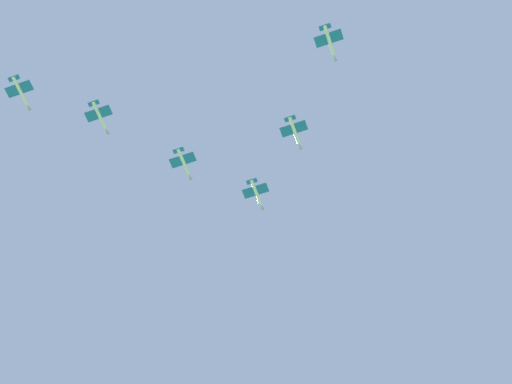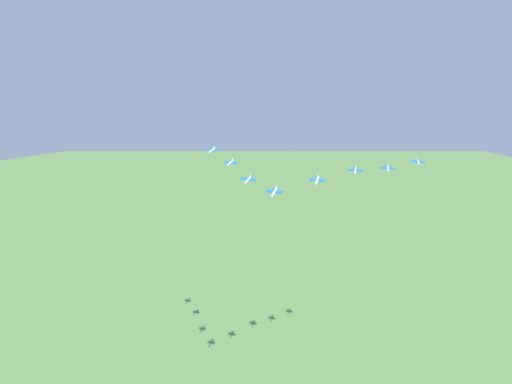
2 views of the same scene
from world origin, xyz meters
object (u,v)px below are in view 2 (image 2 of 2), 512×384
jet_port_trail (212,150)px  jet_starboard_outer (230,163)px  jet_port_outer (355,170)px  jet_starboard_trail (418,162)px  jet_port_inner (317,180)px  jet_center_rear (388,168)px  jet_lead (274,192)px  jet_starboard_inner (248,180)px

jet_port_trail → jet_starboard_outer: bearing=139.4°
jet_port_outer → jet_starboard_trail: size_ratio=1.00×
jet_port_outer → jet_starboard_trail: bearing=-138.4°
jet_port_inner → jet_center_rear: bearing=-133.1°
jet_port_inner → jet_center_rear: 48.62m
jet_lead → jet_port_inner: jet_port_inner is taller
jet_starboard_outer → jet_port_trail: bearing=-40.6°
jet_lead → jet_port_outer: size_ratio=1.00×
jet_center_rear → jet_port_inner: bearing=46.9°
jet_center_rear → jet_lead: bearing=45.6°
jet_lead → jet_port_trail: bearing=-45.6°
jet_port_outer → jet_starboard_outer: bearing=-0.0°
jet_port_inner → jet_center_rear: jet_port_inner is taller
jet_port_inner → jet_port_trail: 75.24m
jet_port_inner → jet_starboard_inner: bearing=0.0°
jet_port_outer → jet_starboard_trail: jet_port_outer is taller
jet_starboard_inner → jet_starboard_outer: size_ratio=1.00×
jet_port_outer → jet_center_rear: (-21.54, 3.78, -2.04)m
jet_port_trail → jet_port_inner: bearing=151.9°
jet_starboard_outer → jet_starboard_inner: bearing=128.1°
jet_starboard_inner → jet_lead: bearing=137.1°
jet_starboard_inner → jet_port_trail: size_ratio=1.00×
jet_port_inner → jet_starboard_trail: jet_port_inner is taller
jet_lead → jet_starboard_outer: 49.42m
jet_lead → jet_starboard_inner: bearing=-42.9°
jet_lead → jet_starboard_inner: 22.70m
jet_starboard_inner → jet_starboard_trail: jet_starboard_trail is taller
jet_lead → jet_port_trail: (-7.69, -70.75, 1.13)m
jet_starboard_inner → jet_port_trail: bearing=-46.9°
jet_port_inner → jet_port_outer: (-26.90, -0.63, -0.59)m
jet_port_outer → jet_starboard_outer: size_ratio=1.00×
jet_port_outer → jet_starboard_trail: 44.42m
jet_center_rear → jet_port_trail: (63.21, -76.93, 2.26)m
jet_starboard_outer → jet_starboard_trail: jet_starboard_trail is taller
jet_lead → jet_port_inner: 22.70m
jet_starboard_inner → jet_starboard_trail: size_ratio=1.00×
jet_port_trail → jet_starboard_trail: jet_port_trail is taller
jet_lead → jet_starboard_trail: jet_lead is taller
jet_lead → jet_starboard_trail: (-93.20, 9.33, -0.74)m
jet_port_trail → jet_center_rear: bearing=-180.0°
jet_starboard_inner → jet_port_trail: (-6.31, -48.14, 2.62)m
jet_port_outer → jet_port_trail: bearing=-9.7°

